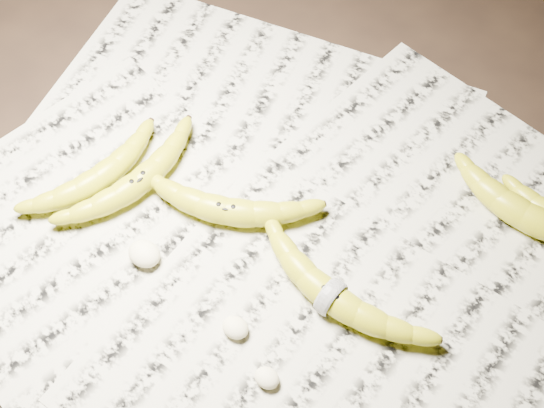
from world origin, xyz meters
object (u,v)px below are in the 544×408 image
Objects in this scene: banana_taped at (331,296)px; banana_upper_b at (525,214)px; banana_left_b at (98,177)px; banana_center at (227,209)px; banana_left_a at (137,181)px.

banana_upper_b is (0.13, 0.22, 0.00)m from banana_taped.
banana_left_b is 0.32m from banana_taped.
banana_center is at bearing 176.57° from banana_taped.
banana_center and banana_taped have the same top height.
banana_left_a and banana_left_b have the same top height.
banana_taped is (0.16, -0.02, 0.00)m from banana_center.
banana_left_a is 0.28m from banana_taped.
banana_left_b is at bearing -169.87° from banana_taped.
banana_center is 0.90× the size of banana_taped.
banana_center reaches higher than banana_left_b.
banana_taped reaches higher than banana_left_a.
banana_left_b is 0.90× the size of banana_center.
banana_center is at bearing -57.64° from banana_left_b.
banana_upper_b reaches higher than banana_left_a.
banana_upper_b is at bearing 10.43° from banana_center.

